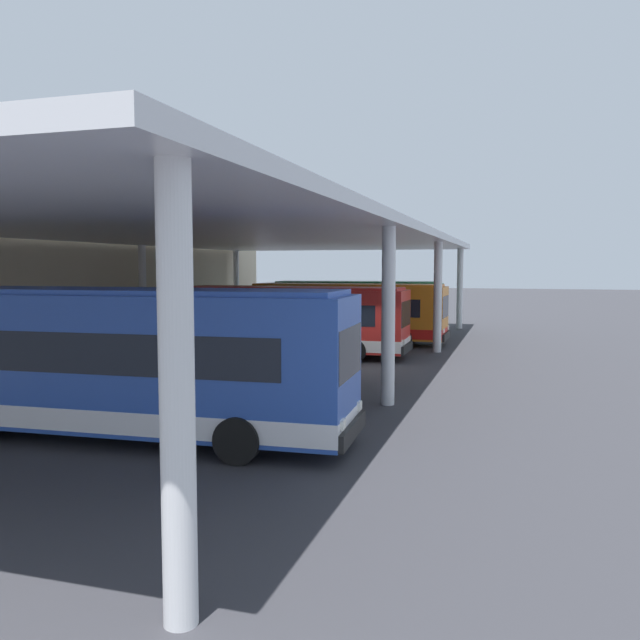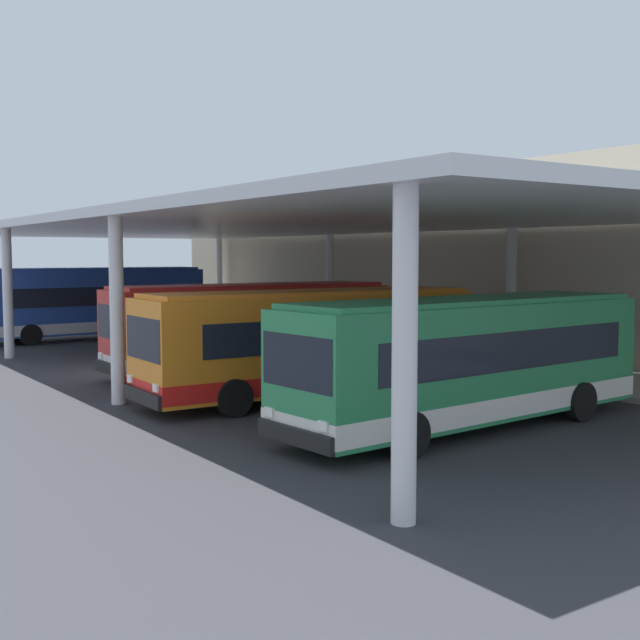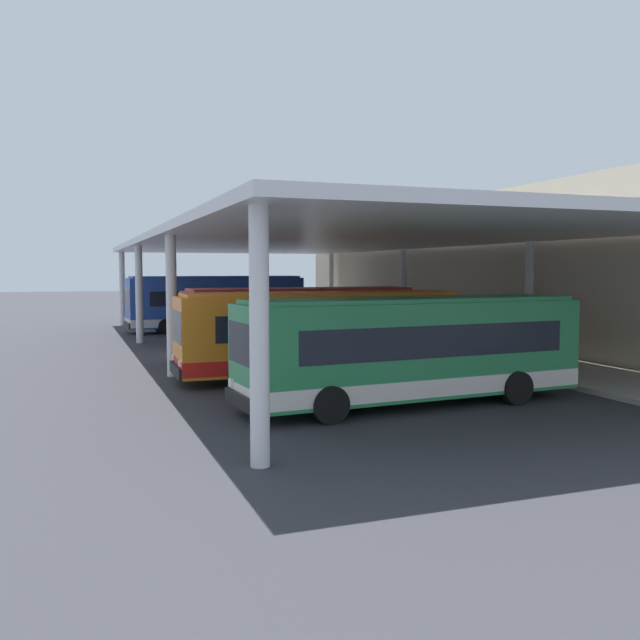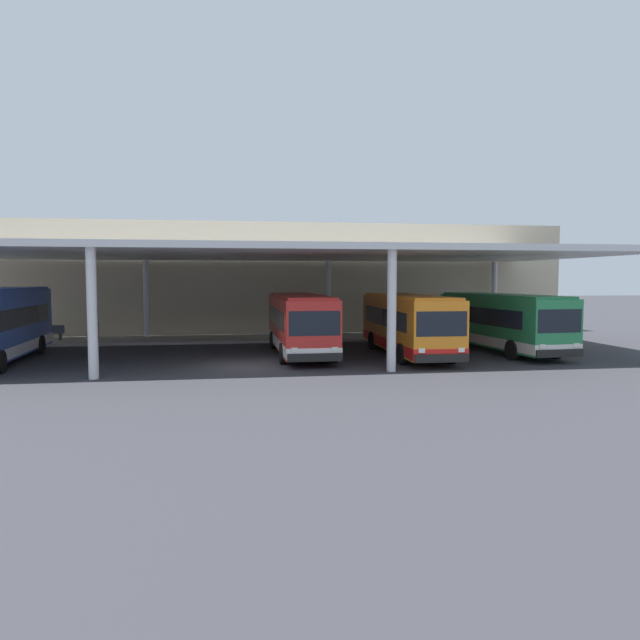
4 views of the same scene
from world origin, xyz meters
TOP-DOWN VIEW (x-y plane):
  - ground_plane at (0.00, 0.00)m, footprint 200.00×200.00m
  - platform_kerb at (0.00, 11.75)m, footprint 42.00×4.50m
  - station_building_facade at (0.00, 15.00)m, footprint 48.00×1.60m
  - canopy_shelter at (0.00, 5.50)m, footprint 40.00×17.00m
  - bus_nearest_bay at (-11.76, 2.88)m, footprint 3.09×11.44m
  - bus_second_bay at (2.94, 3.68)m, footprint 2.74×10.54m
  - bus_middle_bay at (8.49, 2.55)m, footprint 2.87×10.58m
  - bus_far_bay at (14.07, 3.33)m, footprint 3.23×10.68m
  - bench_waiting at (-11.90, 11.82)m, footprint 1.80×0.45m
  - trash_bin at (-9.22, 12.13)m, footprint 0.52×0.52m

SIDE VIEW (x-z plane):
  - ground_plane at x=0.00m, z-range 0.00..0.00m
  - platform_kerb at x=0.00m, z-range 0.00..0.18m
  - bench_waiting at x=-11.90m, z-range 0.20..1.12m
  - trash_bin at x=-9.22m, z-range 0.19..1.17m
  - bus_second_bay at x=2.94m, z-range 0.07..3.24m
  - bus_middle_bay at x=8.49m, z-range 0.07..3.24m
  - bus_far_bay at x=14.07m, z-range 0.07..3.24m
  - bus_nearest_bay at x=-11.76m, z-range 0.06..3.63m
  - station_building_facade at x=0.00m, z-range 0.00..7.98m
  - canopy_shelter at x=0.00m, z-range 2.54..8.09m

